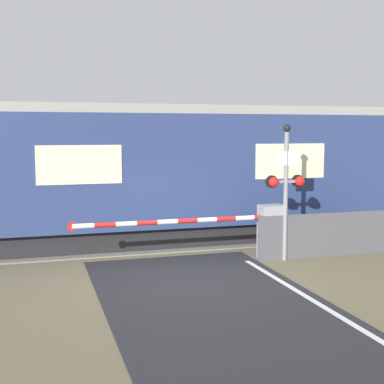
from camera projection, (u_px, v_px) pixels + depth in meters
name	position (u px, v px, depth m)	size (l,w,h in m)	color
ground_plane	(189.00, 279.00, 11.35)	(80.00, 80.00, 0.00)	#6B6047
track_bed	(149.00, 241.00, 15.15)	(36.00, 3.20, 0.13)	slate
train	(75.00, 175.00, 14.36)	(20.56, 2.91, 3.81)	black
crossing_barrier	(259.00, 230.00, 12.96)	(5.17, 0.44, 1.33)	gray
signal_post	(286.00, 183.00, 12.79)	(0.99, 0.26, 3.28)	gray
roadside_fence	(325.00, 235.00, 13.29)	(3.57, 0.06, 1.10)	#4C4C51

